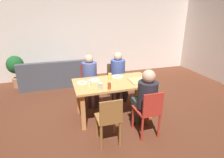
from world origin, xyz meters
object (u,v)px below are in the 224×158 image
object	(u,v)px
chair_3	(109,120)
plate_2	(95,80)
drinking_glass_1	(109,86)
potted_plant	(16,68)
plate_1	(117,76)
dining_table	(113,87)
drinking_glass_3	(101,87)
chair_2	(149,111)
chair_1	(117,79)
plate_0	(82,83)
drinking_glass_2	(110,77)
person_2	(146,96)
couch	(54,76)
person_0	(90,75)
pizza_box_0	(139,81)
chair_0	(89,82)
person_1	(118,72)

from	to	relation	value
chair_3	plate_2	world-z (taller)	chair_3
drinking_glass_1	potted_plant	distance (m)	3.38
plate_1	potted_plant	xyz separation A→B (m)	(-2.39, 2.10, -0.20)
dining_table	drinking_glass_1	distance (m)	0.43
plate_2	drinking_glass_3	xyz separation A→B (m)	(-0.01, -0.53, 0.06)
chair_2	chair_1	bearing A→B (deg)	90.00
plate_0	drinking_glass_1	xyz separation A→B (m)	(0.43, -0.46, 0.05)
plate_2	drinking_glass_2	xyz separation A→B (m)	(0.31, -0.07, 0.07)
plate_1	potted_plant	distance (m)	3.19
person_2	couch	bearing A→B (deg)	118.83
person_0	drinking_glass_3	xyz separation A→B (m)	(-0.00, -1.04, 0.13)
chair_2	plate_1	world-z (taller)	chair_2
pizza_box_0	chair_3	bearing A→B (deg)	-139.24
person_2	drinking_glass_1	size ratio (longest dim) A/B	9.43
plate_2	drinking_glass_1	bearing A→B (deg)	-73.80
plate_2	dining_table	bearing A→B (deg)	-30.11
chair_0	drinking_glass_3	distance (m)	1.22
plate_1	plate_0	bearing A→B (deg)	-170.24
person_1	dining_table	bearing A→B (deg)	-116.20
plate_2	person_1	bearing A→B (deg)	37.74
chair_0	drinking_glass_3	xyz separation A→B (m)	(-0.00, -1.17, 0.35)
plate_0	person_0	bearing A→B (deg)	65.65
chair_3	chair_2	bearing A→B (deg)	1.70
person_2	plate_1	xyz separation A→B (m)	(-0.20, 0.96, 0.06)
plate_1	person_0	bearing A→B (deg)	138.75
person_1	drinking_glass_2	size ratio (longest dim) A/B	8.25
dining_table	person_0	size ratio (longest dim) A/B	1.35
chair_0	pizza_box_0	world-z (taller)	chair_0
person_2	drinking_glass_1	distance (m)	0.68
plate_2	person_2	bearing A→B (deg)	-51.61
person_2	person_0	bearing A→B (deg)	116.94
potted_plant	plate_0	bearing A→B (deg)	-54.51
dining_table	drinking_glass_1	xyz separation A→B (m)	(-0.19, -0.34, 0.18)
plate_2	potted_plant	xyz separation A→B (m)	(-1.87, 2.16, -0.20)
chair_2	plate_0	xyz separation A→B (m)	(-0.99, 0.97, 0.29)
pizza_box_0	plate_0	size ratio (longest dim) A/B	1.81
plate_1	chair_3	bearing A→B (deg)	-114.96
plate_2	plate_0	bearing A→B (deg)	-163.87
drinking_glass_3	person_2	bearing A→B (deg)	-27.58
chair_2	person_2	distance (m)	0.27
dining_table	plate_1	size ratio (longest dim) A/B	6.73
drinking_glass_1	pizza_box_0	bearing A→B (deg)	16.77
plate_2	drinking_glass_3	world-z (taller)	drinking_glass_3
person_2	pizza_box_0	bearing A→B (deg)	76.42
drinking_glass_2	plate_2	bearing A→B (deg)	166.62
plate_1	potted_plant	world-z (taller)	potted_plant
chair_2	person_2	size ratio (longest dim) A/B	0.72
chair_2	person_2	world-z (taller)	person_2
person_1	drinking_glass_1	xyz separation A→B (m)	(-0.56, -1.09, 0.12)
pizza_box_0	drinking_glass_1	world-z (taller)	drinking_glass_1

